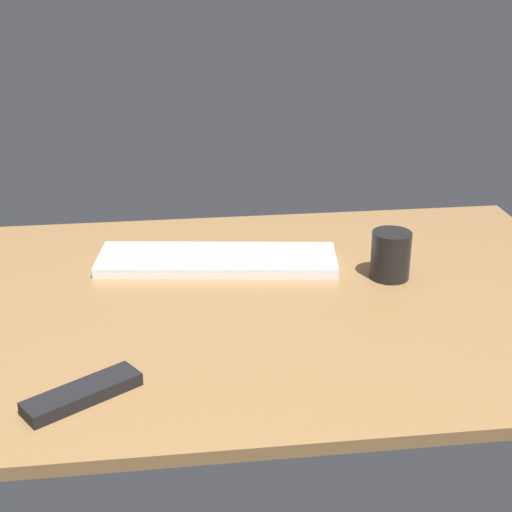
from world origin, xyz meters
The scene contains 4 objects.
desk centered at (0.00, 0.00, 1.00)cm, with size 140.00×84.00×2.00cm, color olive.
keyboard centered at (1.77, 15.50, 2.99)cm, with size 45.71×13.65×1.99cm, color white.
tv_remote centered at (-20.20, -28.38, 2.95)cm, with size 16.60×4.65×1.90cm, color black.
coffee_mug centered at (33.06, 5.56, 6.50)cm, with size 7.28×7.28×8.99cm, color black.
Camera 1 is at (-7.65, -118.77, 60.81)cm, focal length 53.21 mm.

